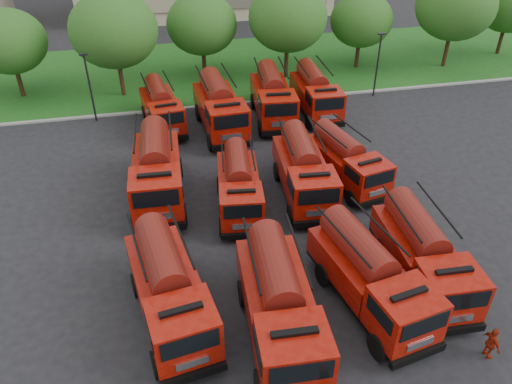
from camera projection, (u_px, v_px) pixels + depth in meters
ground at (287, 251)px, 24.96m from camera, size 140.00×140.00×0.00m
lawn at (213, 68)px, 45.91m from camera, size 70.00×16.00×0.12m
curb at (228, 104)px, 39.36m from camera, size 70.00×0.30×0.14m
tree_1 at (9, 42)px, 38.14m from camera, size 5.71×5.71×6.98m
tree_2 at (114, 30)px, 37.88m from camera, size 6.72×6.72×8.22m
tree_3 at (202, 24)px, 41.51m from camera, size 5.88×5.88×7.19m
tree_4 at (288, 18)px, 41.23m from camera, size 6.55×6.55×8.01m
tree_5 at (361, 20)px, 43.76m from camera, size 5.46×5.46×6.68m
tree_6 at (456, 6)px, 43.32m from camera, size 6.89×6.89×8.42m
tree_7 at (511, 4)px, 46.55m from camera, size 6.05×6.05×7.39m
lamp_post_0 at (89, 84)px, 35.44m from camera, size 0.60×0.25×5.11m
lamp_post_1 at (378, 61)px, 39.32m from camera, size 0.60×0.25×5.11m
fire_truck_0 at (169, 289)px, 20.52m from camera, size 3.58×7.57×3.31m
fire_truck_1 at (279, 304)px, 19.75m from camera, size 3.10×7.64×3.42m
fire_truck_2 at (370, 276)px, 21.17m from camera, size 3.68×7.44×3.24m
fire_truck_3 at (423, 254)px, 22.36m from camera, size 2.86×7.15×3.20m
fire_truck_4 at (157, 170)px, 27.97m from camera, size 3.12×7.87×3.53m
fire_truck_5 at (239, 185)px, 27.22m from camera, size 3.01×6.68×2.94m
fire_truck_6 at (304, 170)px, 28.20m from camera, size 3.10×7.37×3.27m
fire_truck_7 at (346, 160)px, 29.45m from camera, size 3.51×6.76×2.93m
fire_truck_8 at (161, 107)px, 35.55m from camera, size 3.03×6.75×2.97m
fire_truck_9 at (220, 107)px, 34.97m from camera, size 3.14×7.79×3.49m
fire_truck_10 at (273, 96)px, 36.56m from camera, size 3.28×7.67×3.40m
fire_truck_11 at (315, 92)px, 37.43m from camera, size 2.79×7.12×3.20m
firefighter_2 at (486, 356)px, 19.75m from camera, size 0.56×0.93×1.55m
firefighter_3 at (435, 289)px, 22.78m from camera, size 1.26×0.76×1.85m
firefighter_4 at (248, 214)px, 27.50m from camera, size 0.93×1.02×1.75m
firefighter_5 at (343, 171)px, 31.21m from camera, size 1.65×0.71×1.77m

